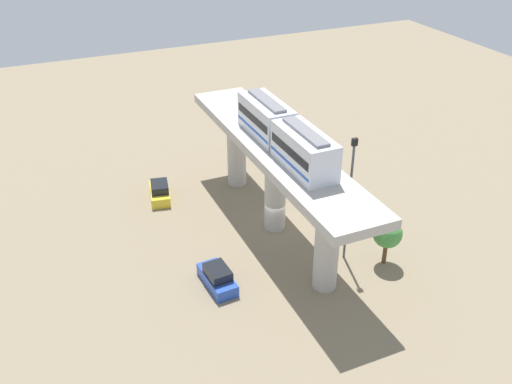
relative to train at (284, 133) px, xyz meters
name	(u,v)px	position (x,y,z in m)	size (l,w,h in m)	color
ground_plane	(275,227)	(0.00, -1.44, -9.98)	(120.00, 120.00, 0.00)	#84755B
viaduct	(276,166)	(0.00, -1.44, -3.69)	(5.20, 28.00, 8.45)	#B7B2AA
train	(284,133)	(0.00, 0.00, 0.00)	(2.64, 13.55, 3.24)	silver
parked_car_blue	(217,278)	(7.68, 4.23, -9.24)	(2.07, 4.31, 1.76)	#284CB7
parked_car_yellow	(160,192)	(8.21, -10.69, -9.24)	(2.60, 4.47, 1.76)	yellow
tree_near_viaduct	(387,234)	(-6.06, 7.06, -7.09)	(2.42, 2.42, 4.13)	brown
signal_post	(349,196)	(-3.40, 5.06, -3.93)	(0.44, 0.28, 11.05)	#4C4C51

